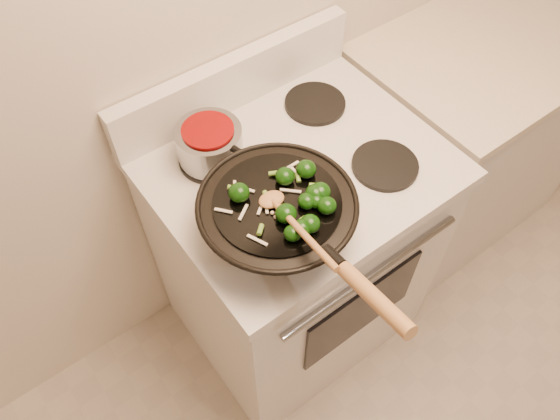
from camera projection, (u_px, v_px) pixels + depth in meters
stove at (294, 251)px, 1.84m from camera, size 0.78×0.67×1.08m
counter_unit at (461, 139)px, 2.17m from camera, size 0.88×0.62×0.91m
wok at (278, 216)px, 1.28m from camera, size 0.38×0.63×0.23m
stirfry at (297, 200)px, 1.22m from camera, size 0.26×0.23×0.04m
wooden_spoon at (288, 218)px, 1.18m from camera, size 0.07×0.28×0.07m
saucepan at (210, 144)px, 1.43m from camera, size 0.18×0.28×0.10m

